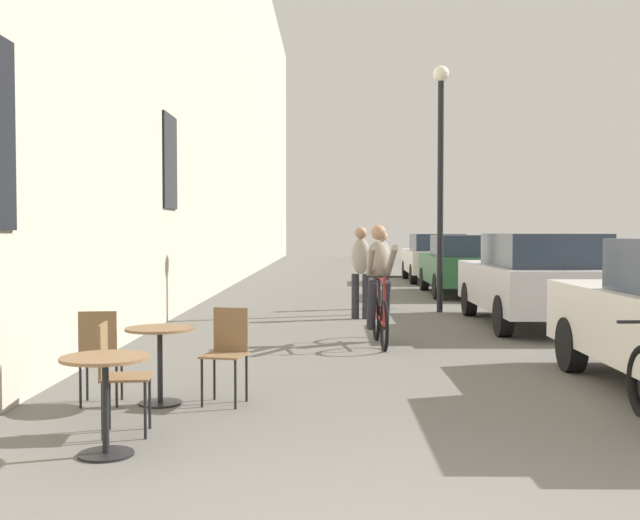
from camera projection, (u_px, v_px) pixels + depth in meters
building_facade_left at (191, 11)px, 17.50m from camera, size 0.54×68.00×13.28m
cafe_table_near at (105, 384)px, 5.52m from camera, size 0.64×0.64×0.72m
cafe_chair_near_toward_street at (117, 370)px, 6.09m from camera, size 0.42×0.42×0.89m
cafe_table_mid at (160, 349)px, 7.17m from camera, size 0.64×0.64×0.72m
cafe_chair_mid_toward_street at (227, 348)px, 7.24m from camera, size 0.45×0.45×0.89m
cafe_chair_mid_toward_wall at (100, 350)px, 7.10m from camera, size 0.42×0.42×0.89m
cyclist_on_bicycle at (379, 287)px, 11.04m from camera, size 0.52×1.76×1.74m
pedestrian_near at (361, 267)px, 14.16m from camera, size 0.36×0.26×1.70m
pedestrian_mid at (382, 265)px, 16.05m from camera, size 0.37×0.29×1.63m
street_lamp at (441, 156)px, 15.26m from camera, size 0.32×0.32×4.90m
parked_car_second at (535, 278)px, 13.07m from camera, size 1.89×4.44×1.58m
parked_car_third at (463, 264)px, 19.47m from camera, size 1.85×4.30×1.52m
parked_car_fourth at (435, 257)px, 24.67m from camera, size 1.88×4.33×1.53m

